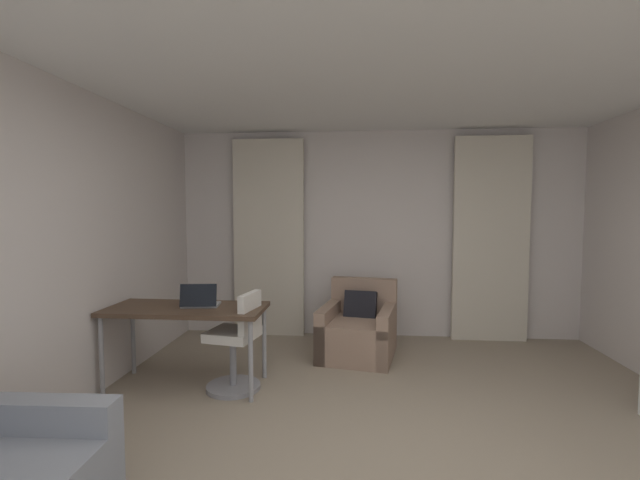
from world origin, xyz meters
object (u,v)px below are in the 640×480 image
object	(u,v)px
desk	(186,314)
laptop	(200,302)
armchair	(359,331)
desk_chair	(237,346)

from	to	relation	value
desk	laptop	xyz separation A→B (m)	(0.12, 0.02, 0.11)
desk	armchair	bearing A→B (deg)	32.62
desk	laptop	size ratio (longest dim) A/B	4.02
desk	laptop	distance (m)	0.16
desk_chair	desk	bearing A→B (deg)	176.45
desk	desk_chair	xyz separation A→B (m)	(0.47, -0.03, -0.28)
desk	laptop	world-z (taller)	laptop
laptop	desk	bearing A→B (deg)	-171.42
desk	desk_chair	size ratio (longest dim) A/B	1.60
desk_chair	armchair	bearing A→B (deg)	43.40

